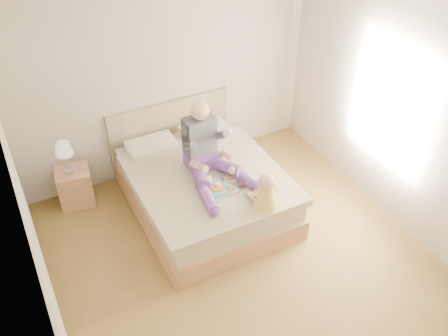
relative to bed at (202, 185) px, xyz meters
name	(u,v)px	position (x,y,z in m)	size (l,w,h in m)	color
room	(254,150)	(0.08, -1.08, 1.19)	(4.02, 4.22, 2.71)	brown
bed	(202,185)	(0.00, 0.00, 0.00)	(1.70, 2.18, 1.00)	#A7754E
nightstand	(75,187)	(-1.40, 0.77, -0.06)	(0.47, 0.43, 0.51)	#A7754E
lamp	(64,150)	(-1.43, 0.76, 0.52)	(0.21, 0.21, 0.43)	silver
adult	(208,153)	(0.04, -0.12, 0.56)	(0.76, 1.09, 0.90)	#63388D
tray	(224,184)	(0.08, -0.46, 0.32)	(0.50, 0.40, 0.14)	silver
baby	(265,194)	(0.31, -0.97, 0.47)	(0.30, 0.40, 0.45)	#F7CC4E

